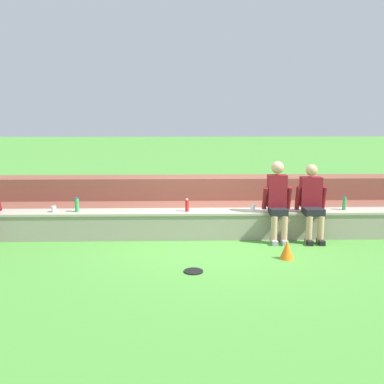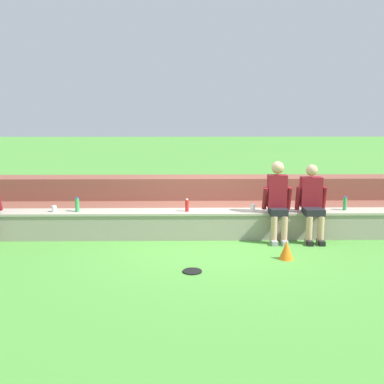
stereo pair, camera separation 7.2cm
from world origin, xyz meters
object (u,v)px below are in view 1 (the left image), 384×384
object	(u,v)px
plastic_cup_right_end	(54,209)
sports_cone	(287,250)
water_bottle_near_left	(77,205)
plastic_cup_left_end	(253,208)
person_left_of_center	(278,199)
water_bottle_center_gap	(187,205)
water_bottle_near_right	(344,203)
frisbee	(193,271)
person_center	(312,201)

from	to	relation	value
plastic_cup_right_end	sports_cone	distance (m)	4.12
water_bottle_near_left	plastic_cup_left_end	world-z (taller)	water_bottle_near_left
sports_cone	person_left_of_center	bearing A→B (deg)	86.90
water_bottle_near_left	plastic_cup_left_end	size ratio (longest dim) A/B	2.04
plastic_cup_right_end	water_bottle_near_left	bearing A→B (deg)	1.38
water_bottle_center_gap	plastic_cup_left_end	distance (m)	1.19
water_bottle_center_gap	plastic_cup_left_end	bearing A→B (deg)	0.32
water_bottle_near_right	plastic_cup_right_end	xyz separation A→B (m)	(-5.26, -0.06, -0.06)
water_bottle_center_gap	frisbee	world-z (taller)	water_bottle_center_gap
plastic_cup_right_end	frisbee	size ratio (longest dim) A/B	0.39
person_center	water_bottle_center_gap	xyz separation A→B (m)	(-2.20, 0.17, -0.11)
person_center	frisbee	bearing A→B (deg)	-143.62
water_bottle_near_right	plastic_cup_right_end	bearing A→B (deg)	-179.35
water_bottle_near_right	plastic_cup_right_end	world-z (taller)	water_bottle_near_right
water_bottle_center_gap	plastic_cup_right_end	world-z (taller)	water_bottle_center_gap
person_center	water_bottle_near_right	size ratio (longest dim) A/B	5.37
person_left_of_center	frisbee	world-z (taller)	person_left_of_center
water_bottle_near_left	sports_cone	world-z (taller)	water_bottle_near_left
water_bottle_near_left	person_center	bearing A→B (deg)	-2.66
water_bottle_center_gap	frisbee	distance (m)	1.85
sports_cone	water_bottle_near_right	bearing A→B (deg)	43.49
person_left_of_center	plastic_cup_right_end	xyz separation A→B (m)	(-3.97, 0.21, -0.20)
person_center	water_bottle_center_gap	distance (m)	2.21
person_center	person_left_of_center	bearing A→B (deg)	-177.81
plastic_cup_left_end	sports_cone	bearing A→B (deg)	-74.11
plastic_cup_right_end	frisbee	xyz separation A→B (m)	(2.45, -1.76, -0.54)
water_bottle_near_left	water_bottle_near_right	size ratio (longest dim) A/B	1.02
plastic_cup_right_end	plastic_cup_left_end	bearing A→B (deg)	-0.05
water_bottle_center_gap	water_bottle_near_right	bearing A→B (deg)	1.38
person_center	plastic_cup_right_end	size ratio (longest dim) A/B	12.48
water_bottle_center_gap	sports_cone	distance (m)	2.00
plastic_cup_right_end	sports_cone	world-z (taller)	plastic_cup_right_end
person_left_of_center	plastic_cup_left_end	size ratio (longest dim) A/B	11.23
water_bottle_near_right	sports_cone	world-z (taller)	water_bottle_near_right
person_left_of_center	water_bottle_near_right	size ratio (longest dim) A/B	5.61
person_left_of_center	sports_cone	xyz separation A→B (m)	(-0.05, -1.01, -0.61)
water_bottle_near_left	plastic_cup_right_end	distance (m)	0.42
water_bottle_near_right	plastic_cup_left_end	distance (m)	1.69
person_center	plastic_cup_right_end	xyz separation A→B (m)	(-4.58, 0.18, -0.17)
water_bottle_near_left	plastic_cup_right_end	bearing A→B (deg)	-178.62
water_bottle_center_gap	plastic_cup_left_end	xyz separation A→B (m)	(1.19, 0.01, -0.05)
water_bottle_near_right	sports_cone	distance (m)	1.91
water_bottle_center_gap	plastic_cup_left_end	world-z (taller)	water_bottle_center_gap
person_left_of_center	frisbee	size ratio (longest dim) A/B	5.12
person_left_of_center	sports_cone	size ratio (longest dim) A/B	4.93
person_center	water_bottle_near_left	xyz separation A→B (m)	(-4.17, 0.19, -0.10)
person_left_of_center	frisbee	bearing A→B (deg)	-134.44
person_left_of_center	water_bottle_near_right	bearing A→B (deg)	11.69
sports_cone	plastic_cup_left_end	bearing A→B (deg)	105.89
frisbee	person_left_of_center	bearing A→B (deg)	45.56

